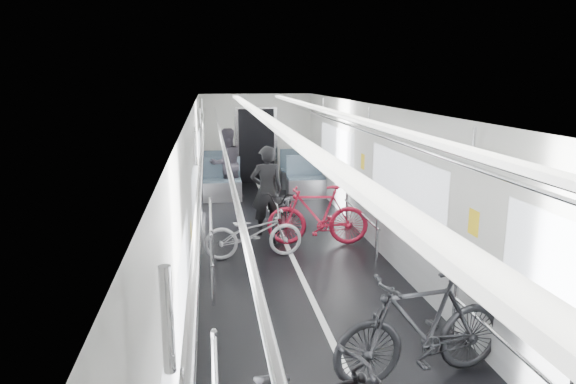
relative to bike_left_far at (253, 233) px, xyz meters
name	(u,v)px	position (x,y,z in m)	size (l,w,h in m)	color
car_shell	(284,178)	(0.61, 0.78, 0.71)	(3.02, 14.01, 2.41)	black
bike_left_far	(253,233)	(0.00, 0.00, 0.00)	(0.55, 1.57, 0.83)	#AEAFB3
bike_right_near	(422,327)	(1.28, -3.64, 0.13)	(0.51, 1.80, 1.08)	black
bike_right_far	(318,215)	(1.15, 0.48, 0.11)	(0.49, 1.75, 1.05)	#A5142C
bike_aisle	(283,211)	(0.65, 1.12, 0.03)	(0.59, 1.69, 0.89)	black
person_standing	(267,191)	(0.36, 1.22, 0.41)	(0.60, 0.39, 1.65)	black
person_seated	(227,164)	(-0.26, 4.23, 0.42)	(0.81, 0.63, 1.67)	#2E2A31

